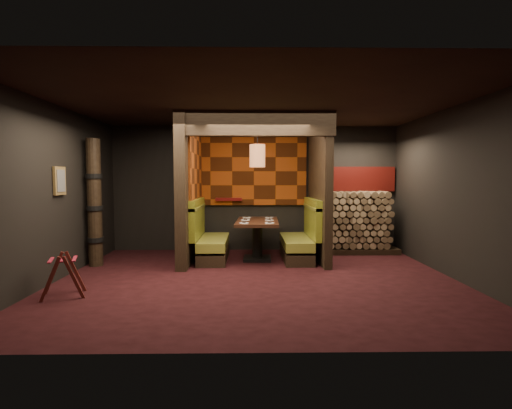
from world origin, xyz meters
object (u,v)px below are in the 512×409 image
(totem_column, at_px, (95,203))
(firewood_stack, at_px, (358,222))
(booth_bench_left, at_px, (209,240))
(dining_table, at_px, (257,232))
(luggage_rack, at_px, (63,274))
(booth_bench_right, at_px, (301,240))
(pendant_lamp, at_px, (257,156))

(totem_column, distance_m, firewood_stack, 5.50)
(booth_bench_left, height_order, firewood_stack, firewood_stack)
(dining_table, height_order, luggage_rack, dining_table)
(totem_column, bearing_deg, booth_bench_right, 7.86)
(firewood_stack, bearing_deg, booth_bench_right, -152.65)
(pendant_lamp, xyz_separation_m, totem_column, (-3.08, -0.43, -0.92))
(booth_bench_left, relative_size, totem_column, 0.67)
(dining_table, bearing_deg, pendant_lamp, -90.00)
(booth_bench_left, bearing_deg, firewood_stack, 12.17)
(firewood_stack, bearing_deg, pendant_lamp, -160.03)
(pendant_lamp, relative_size, totem_column, 0.40)
(booth_bench_left, xyz_separation_m, luggage_rack, (-1.79, -2.52, -0.08))
(pendant_lamp, distance_m, totem_column, 3.24)
(pendant_lamp, relative_size, firewood_stack, 0.56)
(booth_bench_left, bearing_deg, dining_table, -3.98)
(pendant_lamp, height_order, totem_column, pendant_lamp)
(luggage_rack, bearing_deg, pendant_lamp, 40.81)
(dining_table, xyz_separation_m, pendant_lamp, (0.00, -0.05, 1.53))
(firewood_stack, bearing_deg, luggage_rack, -147.39)
(booth_bench_right, relative_size, luggage_rack, 2.29)
(booth_bench_left, bearing_deg, luggage_rack, -125.36)
(dining_table, distance_m, pendant_lamp, 1.53)
(booth_bench_left, xyz_separation_m, dining_table, (0.99, -0.07, 0.17))
(pendant_lamp, xyz_separation_m, luggage_rack, (-2.78, -2.40, -1.79))
(booth_bench_right, relative_size, dining_table, 1.02)
(luggage_rack, bearing_deg, dining_table, 41.39)
(dining_table, bearing_deg, booth_bench_left, 176.02)
(dining_table, bearing_deg, luggage_rack, -138.61)
(dining_table, height_order, totem_column, totem_column)
(totem_column, bearing_deg, luggage_rack, -81.37)
(pendant_lamp, bearing_deg, firewood_stack, 19.97)
(booth_bench_left, distance_m, booth_bench_right, 1.89)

